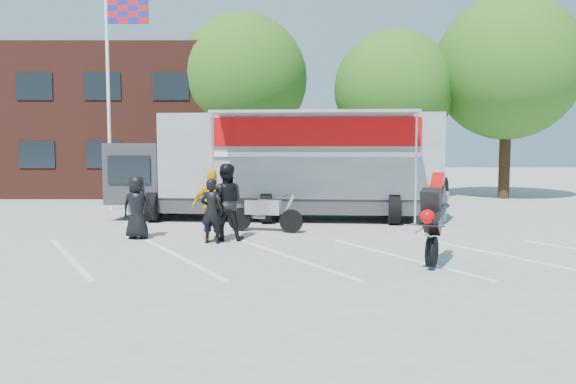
{
  "coord_description": "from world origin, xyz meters",
  "views": [
    {
      "loc": [
        0.11,
        -10.97,
        2.42
      ],
      "look_at": [
        0.14,
        2.45,
        1.3
      ],
      "focal_mm": 35.0,
      "sensor_mm": 36.0,
      "label": 1
    }
  ],
  "objects_px": {
    "tree_mid": "(394,90)",
    "spectator_leather_b": "(212,211)",
    "flagpole": "(115,74)",
    "spectator_hivis": "(213,205)",
    "parked_motorcycle": "(265,232)",
    "spectator_leather_c": "(225,202)",
    "tree_right": "(508,68)",
    "transporter_truck": "(285,219)",
    "stunt_bike_rider": "(438,263)",
    "spectator_leather_a": "(137,207)",
    "tree_left": "(243,79)"
  },
  "relations": [
    {
      "from": "parked_motorcycle",
      "to": "tree_left",
      "type": "bearing_deg",
      "value": 21.64
    },
    {
      "from": "spectator_leather_b",
      "to": "tree_left",
      "type": "bearing_deg",
      "value": -75.28
    },
    {
      "from": "tree_mid",
      "to": "spectator_leather_c",
      "type": "height_order",
      "value": "tree_mid"
    },
    {
      "from": "transporter_truck",
      "to": "flagpole",
      "type": "bearing_deg",
      "value": 161.72
    },
    {
      "from": "tree_right",
      "to": "transporter_truck",
      "type": "height_order",
      "value": "tree_right"
    },
    {
      "from": "tree_mid",
      "to": "tree_right",
      "type": "distance_m",
      "value": 5.11
    },
    {
      "from": "tree_left",
      "to": "stunt_bike_rider",
      "type": "xyz_separation_m",
      "value": [
        5.23,
        -15.57,
        -5.57
      ]
    },
    {
      "from": "tree_left",
      "to": "spectator_hivis",
      "type": "xyz_separation_m",
      "value": [
        0.24,
        -12.86,
        -4.66
      ]
    },
    {
      "from": "flagpole",
      "to": "transporter_truck",
      "type": "distance_m",
      "value": 8.51
    },
    {
      "from": "spectator_leather_b",
      "to": "tree_right",
      "type": "bearing_deg",
      "value": -121.39
    },
    {
      "from": "flagpole",
      "to": "tree_left",
      "type": "relative_size",
      "value": 0.93
    },
    {
      "from": "tree_right",
      "to": "transporter_truck",
      "type": "bearing_deg",
      "value": -144.22
    },
    {
      "from": "tree_right",
      "to": "stunt_bike_rider",
      "type": "xyz_separation_m",
      "value": [
        -6.77,
        -14.07,
        -5.88
      ]
    },
    {
      "from": "flagpole",
      "to": "spectator_leather_c",
      "type": "relative_size",
      "value": 4.09
    },
    {
      "from": "tree_mid",
      "to": "spectator_hivis",
      "type": "distance_m",
      "value": 14.24
    },
    {
      "from": "tree_right",
      "to": "spectator_hivis",
      "type": "distance_m",
      "value": 17.09
    },
    {
      "from": "tree_right",
      "to": "parked_motorcycle",
      "type": "xyz_separation_m",
      "value": [
        -10.5,
        -9.9,
        -5.88
      ]
    },
    {
      "from": "spectator_leather_b",
      "to": "spectator_hivis",
      "type": "relative_size",
      "value": 0.88
    },
    {
      "from": "parked_motorcycle",
      "to": "spectator_hivis",
      "type": "bearing_deg",
      "value": 153.44
    },
    {
      "from": "flagpole",
      "to": "spectator_hivis",
      "type": "xyz_separation_m",
      "value": [
        4.48,
        -6.86,
        -4.15
      ]
    },
    {
      "from": "parked_motorcycle",
      "to": "spectator_leather_c",
      "type": "distance_m",
      "value": 1.94
    },
    {
      "from": "spectator_leather_b",
      "to": "spectator_leather_c",
      "type": "bearing_deg",
      "value": -108.04
    },
    {
      "from": "stunt_bike_rider",
      "to": "transporter_truck",
      "type": "bearing_deg",
      "value": 140.64
    },
    {
      "from": "tree_right",
      "to": "transporter_truck",
      "type": "xyz_separation_m",
      "value": [
        -9.94,
        -7.16,
        -5.88
      ]
    },
    {
      "from": "spectator_leather_c",
      "to": "tree_mid",
      "type": "bearing_deg",
      "value": -119.78
    },
    {
      "from": "parked_motorcycle",
      "to": "spectator_hivis",
      "type": "xyz_separation_m",
      "value": [
        -1.26,
        -1.46,
        0.91
      ]
    },
    {
      "from": "flagpole",
      "to": "parked_motorcycle",
      "type": "xyz_separation_m",
      "value": [
        5.74,
        -5.4,
        -5.05
      ]
    },
    {
      "from": "spectator_leather_a",
      "to": "spectator_leather_b",
      "type": "distance_m",
      "value": 2.14
    },
    {
      "from": "tree_mid",
      "to": "spectator_leather_b",
      "type": "xyz_separation_m",
      "value": [
        -6.74,
        -12.25,
        -4.14
      ]
    },
    {
      "from": "tree_right",
      "to": "transporter_truck",
      "type": "distance_m",
      "value": 13.59
    },
    {
      "from": "transporter_truck",
      "to": "spectator_leather_c",
      "type": "bearing_deg",
      "value": -105.59
    },
    {
      "from": "tree_left",
      "to": "parked_motorcycle",
      "type": "bearing_deg",
      "value": -82.52
    },
    {
      "from": "spectator_leather_c",
      "to": "spectator_hivis",
      "type": "height_order",
      "value": "spectator_leather_c"
    },
    {
      "from": "flagpole",
      "to": "tree_left",
      "type": "height_order",
      "value": "tree_left"
    },
    {
      "from": "spectator_leather_c",
      "to": "spectator_leather_a",
      "type": "bearing_deg",
      "value": -6.93
    },
    {
      "from": "flagpole",
      "to": "tree_right",
      "type": "bearing_deg",
      "value": 15.48
    },
    {
      "from": "stunt_bike_rider",
      "to": "spectator_hivis",
      "type": "bearing_deg",
      "value": 177.49
    },
    {
      "from": "parked_motorcycle",
      "to": "spectator_leather_c",
      "type": "bearing_deg",
      "value": 159.52
    },
    {
      "from": "tree_left",
      "to": "transporter_truck",
      "type": "xyz_separation_m",
      "value": [
        2.06,
        -8.66,
        -5.57
      ]
    },
    {
      "from": "flagpole",
      "to": "stunt_bike_rider",
      "type": "distance_m",
      "value": 14.39
    },
    {
      "from": "tree_left",
      "to": "spectator_leather_b",
      "type": "bearing_deg",
      "value": -88.89
    },
    {
      "from": "spectator_leather_b",
      "to": "spectator_hivis",
      "type": "distance_m",
      "value": 0.4
    },
    {
      "from": "tree_mid",
      "to": "spectator_leather_a",
      "type": "distance_m",
      "value": 15.07
    },
    {
      "from": "spectator_leather_c",
      "to": "spectator_hivis",
      "type": "distance_m",
      "value": 0.33
    },
    {
      "from": "tree_mid",
      "to": "transporter_truck",
      "type": "height_order",
      "value": "tree_mid"
    },
    {
      "from": "spectator_leather_c",
      "to": "spectator_leather_b",
      "type": "bearing_deg",
      "value": 57.3
    },
    {
      "from": "tree_mid",
      "to": "spectator_leather_c",
      "type": "distance_m",
      "value": 14.01
    },
    {
      "from": "flagpole",
      "to": "spectator_hivis",
      "type": "bearing_deg",
      "value": -56.86
    },
    {
      "from": "tree_right",
      "to": "parked_motorcycle",
      "type": "bearing_deg",
      "value": -136.7
    },
    {
      "from": "flagpole",
      "to": "tree_mid",
      "type": "xyz_separation_m",
      "value": [
        11.24,
        5.0,
        -0.11
      ]
    }
  ]
}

